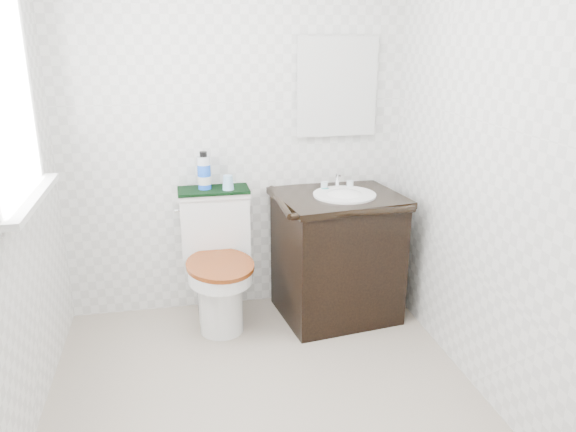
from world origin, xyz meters
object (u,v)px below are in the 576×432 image
object	(u,v)px
cup	(228,183)
mouthwash_bottle	(204,172)
trash_bin	(304,284)
toilet	(218,268)
vanity	(337,252)

from	to	relation	value
cup	mouthwash_bottle	bearing A→B (deg)	161.13
trash_bin	toilet	bearing A→B (deg)	-167.25
toilet	vanity	bearing A→B (deg)	-4.70
toilet	mouthwash_bottle	size ratio (longest dim) A/B	3.53
trash_bin	cup	xyz separation A→B (m)	(-0.50, -0.05, 0.76)
vanity	cup	world-z (taller)	cup
toilet	mouthwash_bottle	bearing A→B (deg)	111.35
vanity	mouthwash_bottle	xyz separation A→B (m)	(-0.81, 0.20, 0.52)
toilet	cup	distance (m)	0.54
trash_bin	mouthwash_bottle	size ratio (longest dim) A/B	1.13
trash_bin	mouthwash_bottle	xyz separation A→B (m)	(-0.64, -0.00, 0.82)
mouthwash_bottle	cup	world-z (taller)	mouthwash_bottle
toilet	trash_bin	world-z (taller)	toilet
trash_bin	cup	bearing A→B (deg)	-174.42
mouthwash_bottle	vanity	bearing A→B (deg)	-13.55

